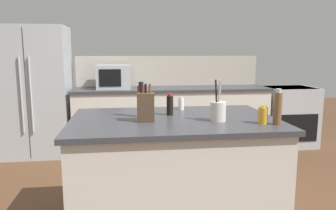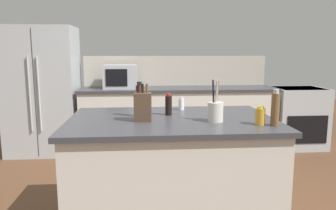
# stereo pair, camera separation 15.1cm
# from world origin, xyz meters

# --- Properties ---
(back_counter_run) EXTENTS (2.87, 0.66, 0.94)m
(back_counter_run) POSITION_xyz_m (0.30, 2.20, 0.47)
(back_counter_run) COLOR beige
(back_counter_run) RESTS_ON ground_plane
(wall_backsplash) EXTENTS (2.83, 0.03, 0.46)m
(wall_backsplash) POSITION_xyz_m (0.30, 2.52, 1.17)
(wall_backsplash) COLOR #B2A899
(wall_backsplash) RESTS_ON back_counter_run
(kitchen_island) EXTENTS (1.65, 1.09, 0.94)m
(kitchen_island) POSITION_xyz_m (0.00, 0.00, 0.47)
(kitchen_island) COLOR beige
(kitchen_island) RESTS_ON ground_plane
(refrigerator) EXTENTS (0.98, 0.75, 1.82)m
(refrigerator) POSITION_xyz_m (-1.66, 2.25, 0.91)
(refrigerator) COLOR #ADB2B7
(refrigerator) RESTS_ON ground_plane
(range_oven) EXTENTS (0.76, 0.65, 0.92)m
(range_oven) POSITION_xyz_m (2.15, 2.20, 0.47)
(range_oven) COLOR #ADB2B7
(range_oven) RESTS_ON ground_plane
(microwave) EXTENTS (0.48, 0.39, 0.34)m
(microwave) POSITION_xyz_m (-0.54, 2.20, 1.11)
(microwave) COLOR #ADB2B7
(microwave) RESTS_ON back_counter_run
(knife_block) EXTENTS (0.14, 0.11, 0.29)m
(knife_block) POSITION_xyz_m (-0.23, -0.09, 1.05)
(knife_block) COLOR #4C3828
(knife_block) RESTS_ON kitchen_island
(utensil_crock) EXTENTS (0.12, 0.12, 0.32)m
(utensil_crock) POSITION_xyz_m (0.32, -0.15, 1.02)
(utensil_crock) COLOR beige
(utensil_crock) RESTS_ON kitchen_island
(honey_jar) EXTENTS (0.07, 0.07, 0.14)m
(honey_jar) POSITION_xyz_m (0.63, -0.29, 1.00)
(honey_jar) COLOR gold
(honey_jar) RESTS_ON kitchen_island
(salt_shaker) EXTENTS (0.05, 0.05, 0.12)m
(salt_shaker) POSITION_xyz_m (0.13, 0.37, 0.99)
(salt_shaker) COLOR silver
(salt_shaker) RESTS_ON kitchen_island
(vinegar_bottle) EXTENTS (0.06, 0.06, 0.29)m
(vinegar_bottle) POSITION_xyz_m (-0.26, 0.09, 1.08)
(vinegar_bottle) COLOR maroon
(vinegar_bottle) RESTS_ON kitchen_island
(soy_sauce_bottle) EXTENTS (0.06, 0.06, 0.18)m
(soy_sauce_bottle) POSITION_xyz_m (-0.01, 0.13, 1.03)
(soy_sauce_bottle) COLOR black
(soy_sauce_bottle) RESTS_ON kitchen_island
(pepper_grinder) EXTENTS (0.06, 0.06, 0.27)m
(pepper_grinder) POSITION_xyz_m (0.72, -0.33, 1.07)
(pepper_grinder) COLOR brown
(pepper_grinder) RESTS_ON kitchen_island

